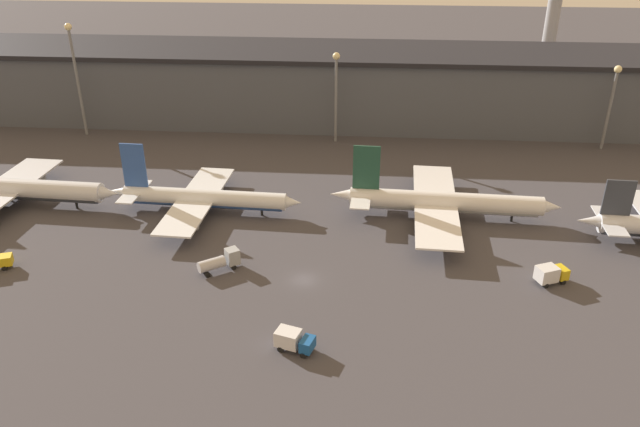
{
  "coord_description": "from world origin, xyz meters",
  "views": [
    {
      "loc": [
        9.61,
        -85.62,
        55.73
      ],
      "look_at": [
        1.68,
        12.48,
        6.0
      ],
      "focal_mm": 35.0,
      "sensor_mm": 36.0,
      "label": 1
    }
  ],
  "objects_px": {
    "airplane_1": "(202,198)",
    "service_vehicle_4": "(220,261)",
    "service_vehicle_0": "(551,274)",
    "service_vehicle_3": "(293,340)",
    "control_tower": "(555,0)",
    "airplane_2": "(442,202)",
    "airplane_0": "(9,189)"
  },
  "relations": [
    {
      "from": "service_vehicle_4",
      "to": "control_tower",
      "type": "distance_m",
      "value": 154.24
    },
    {
      "from": "service_vehicle_0",
      "to": "control_tower",
      "type": "bearing_deg",
      "value": 54.04
    },
    {
      "from": "airplane_0",
      "to": "service_vehicle_0",
      "type": "distance_m",
      "value": 104.11
    },
    {
      "from": "airplane_2",
      "to": "control_tower",
      "type": "height_order",
      "value": "control_tower"
    },
    {
      "from": "airplane_1",
      "to": "service_vehicle_4",
      "type": "relative_size",
      "value": 5.71
    },
    {
      "from": "airplane_1",
      "to": "service_vehicle_4",
      "type": "distance_m",
      "value": 22.96
    },
    {
      "from": "airplane_0",
      "to": "service_vehicle_0",
      "type": "height_order",
      "value": "airplane_0"
    },
    {
      "from": "service_vehicle_0",
      "to": "service_vehicle_4",
      "type": "xyz_separation_m",
      "value": [
        -54.01,
        -0.49,
        0.0
      ]
    },
    {
      "from": "service_vehicle_4",
      "to": "service_vehicle_3",
      "type": "bearing_deg",
      "value": -88.9
    },
    {
      "from": "airplane_2",
      "to": "service_vehicle_3",
      "type": "bearing_deg",
      "value": -117.02
    },
    {
      "from": "airplane_0",
      "to": "service_vehicle_4",
      "type": "xyz_separation_m",
      "value": [
        47.94,
        -21.52,
        -1.79
      ]
    },
    {
      "from": "airplane_1",
      "to": "service_vehicle_4",
      "type": "xyz_separation_m",
      "value": [
        8.45,
        -21.31,
        -1.3
      ]
    },
    {
      "from": "airplane_0",
      "to": "service_vehicle_3",
      "type": "xyz_separation_m",
      "value": [
        62.57,
        -41.05,
        -1.87
      ]
    },
    {
      "from": "airplane_0",
      "to": "service_vehicle_3",
      "type": "distance_m",
      "value": 74.86
    },
    {
      "from": "service_vehicle_4",
      "to": "control_tower",
      "type": "relative_size",
      "value": 0.15
    },
    {
      "from": "service_vehicle_3",
      "to": "control_tower",
      "type": "bearing_deg",
      "value": 82.61
    },
    {
      "from": "control_tower",
      "to": "service_vehicle_0",
      "type": "bearing_deg",
      "value": -102.59
    },
    {
      "from": "service_vehicle_0",
      "to": "airplane_1",
      "type": "bearing_deg",
      "value": 138.2
    },
    {
      "from": "airplane_2",
      "to": "service_vehicle_0",
      "type": "distance_m",
      "value": 27.11
    },
    {
      "from": "service_vehicle_0",
      "to": "service_vehicle_3",
      "type": "relative_size",
      "value": 0.98
    },
    {
      "from": "airplane_2",
      "to": "service_vehicle_3",
      "type": "distance_m",
      "value": 48.59
    },
    {
      "from": "service_vehicle_0",
      "to": "service_vehicle_3",
      "type": "distance_m",
      "value": 44.17
    },
    {
      "from": "airplane_2",
      "to": "service_vehicle_4",
      "type": "height_order",
      "value": "airplane_2"
    },
    {
      "from": "control_tower",
      "to": "airplane_2",
      "type": "bearing_deg",
      "value": -112.65
    },
    {
      "from": "service_vehicle_0",
      "to": "service_vehicle_4",
      "type": "relative_size",
      "value": 0.83
    },
    {
      "from": "service_vehicle_3",
      "to": "control_tower",
      "type": "height_order",
      "value": "control_tower"
    },
    {
      "from": "airplane_1",
      "to": "airplane_2",
      "type": "height_order",
      "value": "airplane_2"
    },
    {
      "from": "airplane_1",
      "to": "control_tower",
      "type": "height_order",
      "value": "control_tower"
    },
    {
      "from": "service_vehicle_0",
      "to": "service_vehicle_4",
      "type": "distance_m",
      "value": 54.01
    },
    {
      "from": "airplane_1",
      "to": "airplane_2",
      "type": "bearing_deg",
      "value": 4.25
    },
    {
      "from": "airplane_1",
      "to": "airplane_2",
      "type": "relative_size",
      "value": 0.89
    },
    {
      "from": "airplane_1",
      "to": "service_vehicle_0",
      "type": "bearing_deg",
      "value": -15.91
    }
  ]
}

